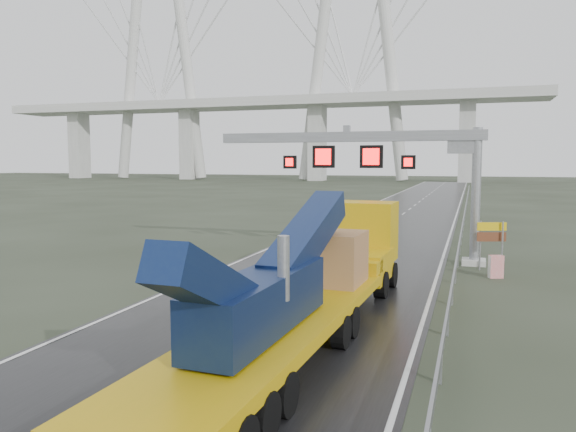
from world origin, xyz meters
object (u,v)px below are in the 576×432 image
(heavy_haul_truck, at_px, (321,275))
(striped_barrier, at_px, (496,267))
(sign_gantry, at_px, (384,158))
(exit_sign_pair, at_px, (491,236))

(heavy_haul_truck, height_order, striped_barrier, heavy_haul_truck)
(sign_gantry, bearing_deg, heavy_haul_truck, -90.23)
(heavy_haul_truck, relative_size, exit_sign_pair, 7.65)
(exit_sign_pair, xyz_separation_m, striped_barrier, (0.19, -1.78, -1.20))
(sign_gantry, xyz_separation_m, heavy_haul_truck, (-0.05, -13.22, -3.89))
(heavy_haul_truck, distance_m, striped_barrier, 11.64)
(sign_gantry, xyz_separation_m, exit_sign_pair, (5.58, -1.43, -3.87))
(exit_sign_pair, relative_size, striped_barrier, 2.32)
(sign_gantry, relative_size, heavy_haul_truck, 0.78)
(sign_gantry, height_order, exit_sign_pair, sign_gantry)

